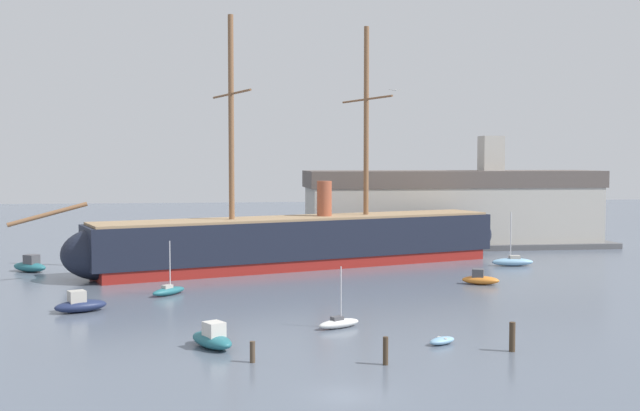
% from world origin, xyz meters
% --- Properties ---
extents(ground_plane, '(400.00, 400.00, 0.00)m').
position_xyz_m(ground_plane, '(0.00, 0.00, 0.00)').
color(ground_plane, slate).
extents(tall_ship, '(59.99, 24.68, 29.87)m').
position_xyz_m(tall_ship, '(3.41, 52.56, 3.20)').
color(tall_ship, maroon).
rests_on(tall_ship, ground).
extents(motorboat_foreground_left, '(3.81, 4.79, 1.87)m').
position_xyz_m(motorboat_foreground_left, '(-7.49, 12.34, 0.66)').
color(motorboat_foreground_left, '#236670').
rests_on(motorboat_foreground_left, ground).
extents(dinghy_foreground_right, '(2.47, 1.99, 0.54)m').
position_xyz_m(dinghy_foreground_right, '(8.72, 11.12, 0.27)').
color(dinghy_foreground_right, '#7FB2D6').
rests_on(dinghy_foreground_right, ground).
extents(sailboat_near_centre, '(3.82, 2.64, 4.83)m').
position_xyz_m(sailboat_near_centre, '(2.32, 17.49, 0.41)').
color(sailboat_near_centre, silver).
rests_on(sailboat_near_centre, ground).
extents(motorboat_mid_left, '(4.84, 3.57, 1.88)m').
position_xyz_m(motorboat_mid_left, '(-18.80, 26.89, 0.66)').
color(motorboat_mid_left, '#1E284C').
rests_on(motorboat_mid_left, ground).
extents(sailboat_alongside_bow, '(3.66, 3.80, 5.29)m').
position_xyz_m(sailboat_alongside_bow, '(-11.69, 34.44, 0.44)').
color(sailboat_alongside_bow, '#236670').
rests_on(sailboat_alongside_bow, ground).
extents(motorboat_alongside_stern, '(4.19, 3.04, 1.63)m').
position_xyz_m(motorboat_alongside_stern, '(20.52, 36.59, 0.57)').
color(motorboat_alongside_stern, orange).
rests_on(motorboat_alongside_stern, ground).
extents(motorboat_far_left, '(5.10, 4.47, 2.03)m').
position_xyz_m(motorboat_far_left, '(-28.68, 52.81, 0.71)').
color(motorboat_far_left, '#236670').
rests_on(motorboat_far_left, ground).
extents(sailboat_far_right, '(5.28, 2.09, 6.70)m').
position_xyz_m(sailboat_far_right, '(29.38, 49.88, 0.56)').
color(sailboat_far_right, '#7FB2D6').
rests_on(sailboat_far_right, ground).
extents(sailboat_distant_centre, '(4.13, 1.77, 5.21)m').
position_xyz_m(sailboat_distant_centre, '(0.10, 62.34, 0.44)').
color(sailboat_distant_centre, gold).
rests_on(sailboat_distant_centre, ground).
extents(mooring_piling_nearest, '(0.35, 0.35, 1.82)m').
position_xyz_m(mooring_piling_nearest, '(3.51, 6.23, 0.91)').
color(mooring_piling_nearest, '#423323').
rests_on(mooring_piling_nearest, ground).
extents(mooring_piling_left_pair, '(0.42, 0.42, 2.04)m').
position_xyz_m(mooring_piling_left_pair, '(12.88, 8.46, 1.02)').
color(mooring_piling_left_pair, '#423323').
rests_on(mooring_piling_left_pair, ground).
extents(mooring_piling_right_pair, '(0.35, 0.35, 1.39)m').
position_xyz_m(mooring_piling_right_pair, '(-4.91, 7.97, 0.70)').
color(mooring_piling_right_pair, '#4C3D2D').
rests_on(mooring_piling_right_pair, ground).
extents(dockside_warehouse_right, '(47.75, 13.45, 16.73)m').
position_xyz_m(dockside_warehouse_right, '(28.56, 71.88, 5.75)').
color(dockside_warehouse_right, '#565659').
rests_on(dockside_warehouse_right, ground).
extents(seagull_in_flight, '(1.35, 0.41, 0.14)m').
position_xyz_m(seagull_in_flight, '(10.30, 32.71, 19.91)').
color(seagull_in_flight, silver).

